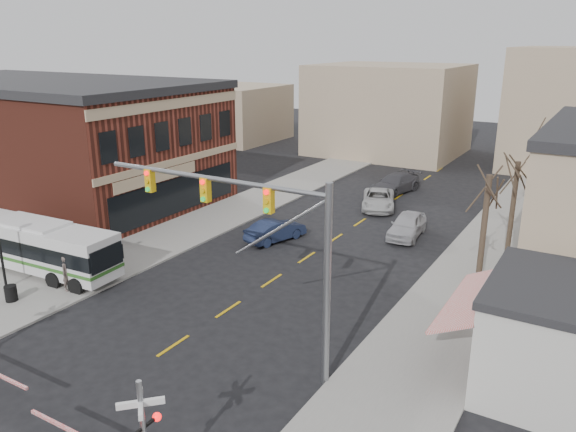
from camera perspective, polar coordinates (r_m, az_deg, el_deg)
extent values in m
plane|color=black|center=(24.32, -14.81, -14.71)|extent=(160.00, 160.00, 0.00)
cube|color=gray|center=(43.92, -5.17, 0.70)|extent=(5.00, 60.00, 0.12)
cube|color=gray|center=(36.72, 19.74, -3.74)|extent=(5.00, 60.00, 0.12)
cube|color=maroon|center=(52.49, -23.83, 7.04)|extent=(30.00, 15.00, 9.00)
cube|color=#262628|center=(51.95, -24.49, 12.23)|extent=(30.40, 15.40, 0.60)
cube|color=tan|center=(41.37, -11.36, 5.44)|extent=(0.10, 15.00, 0.50)
cube|color=tan|center=(40.73, -11.71, 11.08)|extent=(0.10, 15.00, 0.70)
cube|color=black|center=(41.95, -11.15, 2.10)|extent=(0.08, 13.00, 2.60)
cube|color=red|center=(23.48, 18.01, -7.90)|extent=(1.68, 6.00, 0.87)
cylinder|color=#382B21|center=(27.98, 19.10, -2.76)|extent=(0.28, 0.28, 6.75)
cylinder|color=#382B21|center=(33.64, 21.76, -0.09)|extent=(0.28, 0.28, 6.30)
cylinder|color=#382B21|center=(41.19, 24.00, 3.37)|extent=(0.28, 0.28, 7.20)
cube|color=silver|center=(34.87, -24.47, -2.61)|extent=(11.27, 3.09, 2.43)
cube|color=black|center=(34.82, -24.50, -2.39)|extent=(11.31, 3.13, 0.84)
cube|color=#306822|center=(35.07, -24.35, -3.53)|extent=(11.31, 3.13, 0.19)
cylinder|color=black|center=(35.27, -24.23, -4.45)|extent=(1.07, 2.47, 0.93)
cylinder|color=gray|center=(20.83, 3.98, -7.32)|extent=(0.28, 0.28, 8.00)
cylinder|color=gray|center=(22.37, -7.94, 3.83)|extent=(10.51, 0.20, 0.20)
cube|color=gold|center=(20.94, -1.96, 1.62)|extent=(0.35, 0.30, 1.00)
cube|color=gold|center=(22.65, -8.37, 2.67)|extent=(0.35, 0.30, 1.00)
cube|color=gold|center=(24.60, -13.84, 3.53)|extent=(0.35, 0.30, 1.00)
cube|color=silver|center=(16.55, -14.74, -17.92)|extent=(1.00, 1.00, 0.18)
cube|color=silver|center=(16.55, -14.74, -17.92)|extent=(1.00, 1.00, 0.18)
sphere|color=#FF0C0C|center=(17.32, -13.17, -19.26)|extent=(0.26, 0.26, 0.26)
cylinder|color=black|center=(32.88, -27.14, -3.46)|extent=(0.14, 0.14, 3.85)
cylinder|color=black|center=(31.71, -26.32, -7.05)|extent=(0.60, 0.60, 0.81)
imported|color=#AEAEB3|center=(38.50, 12.00, -0.91)|extent=(2.29, 4.85, 1.60)
imported|color=#18213C|center=(36.94, -1.27, -1.46)|extent=(2.72, 4.57, 1.42)
imported|color=#B3B3B3|center=(44.55, 9.17, 1.68)|extent=(4.10, 5.73, 1.45)
imported|color=#3F3E43|center=(49.43, 10.84, 3.27)|extent=(3.32, 5.90, 1.61)
imported|color=#534742|center=(31.59, -21.51, -5.42)|extent=(0.52, 0.74, 1.91)
imported|color=#393F65|center=(35.39, -17.53, -2.71)|extent=(1.04, 0.95, 1.73)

